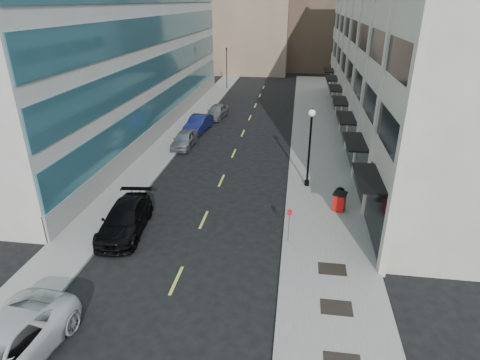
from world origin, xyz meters
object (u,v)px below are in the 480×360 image
(lamppost, at_px, (310,141))
(urn_planter, at_px, (340,192))
(car_grey_sedan, at_px, (217,112))
(sign_post, at_px, (289,219))
(car_silver_sedan, at_px, (184,139))
(trash_bin, at_px, (339,201))
(car_blue_sedan, at_px, (198,124))
(car_black_pickup, at_px, (125,219))
(traffic_signal, at_px, (226,50))

(lamppost, xyz_separation_m, urn_planter, (2.20, -1.85, -2.89))
(car_grey_sedan, relative_size, sign_post, 2.16)
(car_grey_sedan, bearing_deg, sign_post, -63.26)
(car_silver_sedan, bearing_deg, trash_bin, -38.73)
(car_blue_sedan, relative_size, urn_planter, 6.11)
(car_black_pickup, height_order, car_grey_sedan, car_black_pickup)
(car_black_pickup, relative_size, sign_post, 2.64)
(car_silver_sedan, relative_size, car_grey_sedan, 0.95)
(car_grey_sedan, relative_size, trash_bin, 3.68)
(car_silver_sedan, bearing_deg, car_blue_sedan, 89.07)
(car_silver_sedan, distance_m, urn_planter, 16.19)
(car_blue_sedan, bearing_deg, lamppost, -41.54)
(traffic_signal, xyz_separation_m, sign_post, (10.80, -41.94, -4.16))
(car_black_pickup, distance_m, trash_bin, 13.30)
(car_black_pickup, bearing_deg, sign_post, -5.79)
(car_silver_sedan, bearing_deg, urn_planter, -33.50)
(car_blue_sedan, xyz_separation_m, lamppost, (11.06, -12.27, 2.72))
(traffic_signal, relative_size, car_blue_sedan, 1.41)
(car_blue_sedan, xyz_separation_m, trash_bin, (13.06, -15.86, 0.02))
(traffic_signal, distance_m, trash_bin, 40.59)
(car_blue_sedan, distance_m, urn_planter, 19.37)
(car_blue_sedan, distance_m, sign_post, 22.34)
(trash_bin, bearing_deg, car_blue_sedan, 148.07)
(traffic_signal, bearing_deg, car_blue_sedan, -87.82)
(car_silver_sedan, height_order, urn_planter, car_silver_sedan)
(lamppost, bearing_deg, car_black_pickup, -143.84)
(car_grey_sedan, xyz_separation_m, urn_planter, (12.35, -19.28, -0.15))
(car_grey_sedan, bearing_deg, lamppost, -52.85)
(urn_planter, bearing_deg, car_blue_sedan, 133.21)
(lamppost, xyz_separation_m, sign_post, (-1.10, -7.70, -1.98))
(lamppost, distance_m, sign_post, 8.03)
(sign_post, bearing_deg, urn_planter, 57.68)
(car_silver_sedan, distance_m, car_blue_sedan, 5.04)
(car_blue_sedan, xyz_separation_m, car_grey_sedan, (0.91, 5.16, -0.02))
(trash_bin, height_order, urn_planter, trash_bin)
(lamppost, bearing_deg, car_grey_sedan, 120.21)
(sign_post, relative_size, urn_planter, 2.66)
(car_black_pickup, height_order, trash_bin, car_black_pickup)
(car_silver_sedan, distance_m, sign_post, 18.05)
(car_blue_sedan, height_order, trash_bin, car_blue_sedan)
(car_grey_sedan, bearing_deg, trash_bin, -53.04)
(traffic_signal, relative_size, car_silver_sedan, 1.58)
(car_silver_sedan, relative_size, sign_post, 2.05)
(car_black_pickup, distance_m, lamppost, 13.44)
(traffic_signal, relative_size, car_black_pickup, 1.23)
(traffic_signal, relative_size, trash_bin, 5.50)
(car_blue_sedan, height_order, lamppost, lamppost)
(traffic_signal, xyz_separation_m, car_silver_sedan, (0.70, -27.00, -4.96))
(sign_post, xyz_separation_m, urn_planter, (3.30, 5.86, -0.92))
(car_black_pickup, height_order, car_blue_sedan, car_black_pickup)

